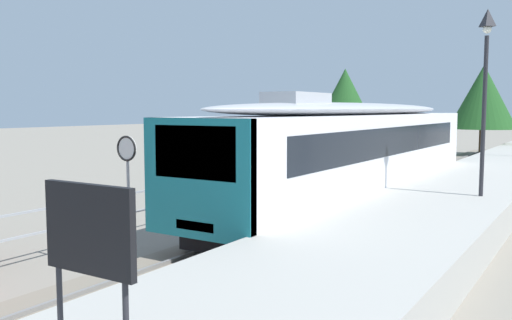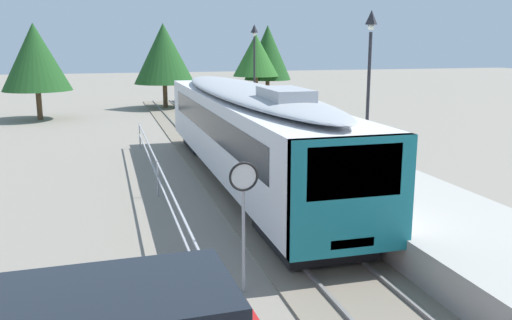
% 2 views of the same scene
% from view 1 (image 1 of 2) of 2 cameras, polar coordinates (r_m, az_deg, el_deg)
% --- Properties ---
extents(ground_plane, '(160.00, 160.00, 0.00)m').
position_cam_1_polar(ground_plane, '(20.92, 2.89, -4.07)').
color(ground_plane, gray).
extents(track_rails, '(3.20, 60.00, 0.14)m').
position_cam_1_polar(track_rails, '(19.64, 10.56, -4.67)').
color(track_rails, slate).
rests_on(track_rails, ground).
extents(commuter_train, '(2.82, 18.18, 3.74)m').
position_cam_1_polar(commuter_train, '(19.23, 10.48, 1.44)').
color(commuter_train, silver).
rests_on(commuter_train, track_rails).
extents(station_platform, '(3.90, 60.00, 0.90)m').
position_cam_1_polar(station_platform, '(18.65, 19.93, -4.15)').
color(station_platform, '#A8A59E').
rests_on(station_platform, ground).
extents(platform_lamp_mid_platform, '(0.34, 0.34, 5.35)m').
position_cam_1_polar(platform_lamp_mid_platform, '(17.03, 22.94, 8.97)').
color(platform_lamp_mid_platform, '#232328').
rests_on(platform_lamp_mid_platform, station_platform).
extents(platform_notice_board, '(1.20, 0.08, 1.80)m').
position_cam_1_polar(platform_notice_board, '(5.64, -17.08, -7.56)').
color(platform_notice_board, '#232328').
rests_on(platform_notice_board, station_platform).
extents(speed_limit_sign, '(0.61, 0.10, 2.81)m').
position_cam_1_polar(speed_limit_sign, '(13.19, -13.36, -0.44)').
color(speed_limit_sign, '#9EA0A5').
rests_on(speed_limit_sign, ground).
extents(carpark_fence, '(0.06, 36.06, 1.25)m').
position_cam_1_polar(carpark_fence, '(13.36, -19.95, -5.82)').
color(carpark_fence, '#9EA0A5').
rests_on(carpark_fence, ground).
extents(tree_behind_carpark, '(4.56, 4.56, 6.45)m').
position_cam_1_polar(tree_behind_carpark, '(41.70, 9.29, 6.36)').
color(tree_behind_carpark, brown).
rests_on(tree_behind_carpark, ground).
extents(tree_behind_station_far, '(4.78, 4.78, 6.66)m').
position_cam_1_polar(tree_behind_station_far, '(43.43, 22.70, 6.11)').
color(tree_behind_station_far, brown).
rests_on(tree_behind_station_far, ground).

